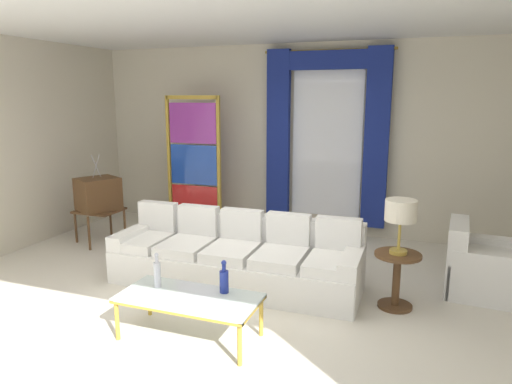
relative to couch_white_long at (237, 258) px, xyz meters
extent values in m
plane|color=silver|center=(0.16, -0.56, -0.31)|extent=(16.00, 16.00, 0.00)
cube|color=beige|center=(0.16, 2.50, 1.19)|extent=(8.00, 0.12, 3.00)
cube|color=beige|center=(-3.50, 0.04, 1.19)|extent=(0.12, 7.00, 3.00)
cube|color=white|center=(0.16, 0.24, 2.71)|extent=(8.00, 7.60, 0.04)
cube|color=white|center=(0.53, 2.42, 1.24)|extent=(1.10, 0.02, 2.50)
cylinder|color=gold|center=(0.53, 2.34, 2.55)|extent=(2.00, 0.04, 0.04)
cube|color=navy|center=(-0.24, 2.32, 1.24)|extent=(0.36, 0.12, 2.70)
cube|color=navy|center=(1.30, 2.32, 1.24)|extent=(0.36, 0.12, 2.70)
cube|color=navy|center=(0.53, 2.32, 2.41)|extent=(1.80, 0.10, 0.28)
cube|color=white|center=(0.00, -0.10, -0.12)|extent=(2.91, 0.94, 0.38)
cube|color=white|center=(0.00, 0.27, 0.08)|extent=(2.90, 0.24, 0.78)
cube|color=white|center=(1.36, -0.08, -0.03)|extent=(0.21, 0.86, 0.56)
cube|color=white|center=(-1.36, -0.11, -0.03)|extent=(0.21, 0.86, 0.56)
cube|color=white|center=(1.16, -0.13, 0.13)|extent=(0.54, 0.75, 0.12)
cube|color=white|center=(1.16, 0.19, 0.35)|extent=(0.51, 0.15, 0.40)
cube|color=white|center=(0.58, -0.14, 0.13)|extent=(0.54, 0.75, 0.12)
cube|color=white|center=(0.58, 0.18, 0.35)|extent=(0.51, 0.15, 0.40)
cube|color=white|center=(0.00, -0.15, 0.13)|extent=(0.54, 0.75, 0.12)
cube|color=white|center=(0.00, 0.17, 0.35)|extent=(0.51, 0.15, 0.40)
cube|color=white|center=(-0.58, -0.15, 0.13)|extent=(0.54, 0.75, 0.12)
cube|color=white|center=(-0.58, 0.17, 0.35)|extent=(0.51, 0.15, 0.40)
cube|color=white|center=(-1.16, -0.16, 0.13)|extent=(0.54, 0.75, 0.12)
cube|color=white|center=(-1.16, 0.16, 0.35)|extent=(0.51, 0.15, 0.40)
cube|color=silver|center=(0.09, -1.35, 0.09)|extent=(1.29, 0.61, 0.02)
cube|color=gold|center=(0.09, -1.07, 0.07)|extent=(1.29, 0.04, 0.03)
cube|color=gold|center=(0.09, -1.63, 0.07)|extent=(1.29, 0.04, 0.03)
cube|color=gold|center=(-0.54, -1.35, 0.07)|extent=(0.04, 0.61, 0.03)
cube|color=gold|center=(0.71, -1.35, 0.07)|extent=(0.04, 0.61, 0.03)
cylinder|color=gold|center=(-0.52, -1.09, -0.12)|extent=(0.04, 0.04, 0.38)
cylinder|color=gold|center=(0.69, -1.09, -0.12)|extent=(0.04, 0.04, 0.38)
cylinder|color=gold|center=(-0.52, -1.61, -0.12)|extent=(0.04, 0.04, 0.38)
cylinder|color=gold|center=(0.69, -1.61, -0.12)|extent=(0.04, 0.04, 0.38)
cylinder|color=silver|center=(-0.29, -1.27, 0.23)|extent=(0.07, 0.07, 0.24)
cylinder|color=silver|center=(-0.29, -1.27, 0.38)|extent=(0.03, 0.03, 0.06)
sphere|color=silver|center=(-0.29, -1.27, 0.42)|extent=(0.04, 0.04, 0.04)
cylinder|color=navy|center=(0.36, -1.17, 0.21)|extent=(0.08, 0.08, 0.21)
cylinder|color=navy|center=(0.36, -1.17, 0.34)|extent=(0.04, 0.04, 0.06)
sphere|color=navy|center=(0.36, -1.17, 0.39)|extent=(0.05, 0.05, 0.05)
cube|color=brown|center=(-2.55, 0.72, 0.19)|extent=(0.62, 0.54, 0.03)
cylinder|color=brown|center=(-2.89, 0.58, -0.06)|extent=(0.04, 0.04, 0.50)
cylinder|color=brown|center=(-2.64, 1.08, -0.06)|extent=(0.04, 0.04, 0.50)
cylinder|color=brown|center=(-2.47, 0.36, -0.06)|extent=(0.04, 0.04, 0.50)
cylinder|color=brown|center=(-2.21, 0.86, -0.06)|extent=(0.04, 0.04, 0.50)
cube|color=brown|center=(-2.55, 0.72, 0.45)|extent=(0.68, 0.72, 0.48)
cube|color=black|center=(-2.76, 0.83, 0.47)|extent=(0.19, 0.35, 0.30)
cylinder|color=gold|center=(-2.80, 0.76, 0.28)|extent=(0.03, 0.04, 0.04)
cylinder|color=gold|center=(-2.73, 0.90, 0.28)|extent=(0.03, 0.04, 0.04)
cylinder|color=silver|center=(-2.55, 0.72, 0.87)|extent=(0.07, 0.12, 0.34)
cylinder|color=silver|center=(-2.55, 0.72, 0.87)|extent=(0.07, 0.12, 0.34)
cube|color=white|center=(2.75, 0.67, -0.11)|extent=(0.85, 0.85, 0.40)
cube|color=white|center=(2.75, 0.67, 0.14)|extent=(0.73, 0.73, 0.10)
cube|color=white|center=(2.43, 0.69, 0.09)|extent=(0.25, 0.81, 0.80)
cube|color=white|center=(2.77, 0.99, -0.02)|extent=(0.75, 0.23, 0.58)
cube|color=white|center=(2.72, 0.35, -0.02)|extent=(0.75, 0.23, 0.58)
cube|color=gold|center=(-1.95, 1.79, 0.79)|extent=(0.05, 0.05, 2.20)
cube|color=gold|center=(-1.05, 1.79, 0.79)|extent=(0.05, 0.05, 2.20)
cube|color=gold|center=(-1.50, 1.79, 1.86)|extent=(0.90, 0.05, 0.06)
cube|color=gold|center=(-1.50, 1.79, -0.26)|extent=(0.90, 0.05, 0.10)
cube|color=red|center=(-1.50, 1.79, 0.13)|extent=(0.82, 0.02, 0.64)
cube|color=#1E47B7|center=(-1.50, 1.79, 0.79)|extent=(0.82, 0.02, 0.64)
cube|color=purple|center=(-1.50, 1.79, 1.46)|extent=(0.82, 0.02, 0.64)
cylinder|color=beige|center=(-1.15, 1.63, -0.28)|extent=(0.16, 0.16, 0.06)
ellipsoid|color=navy|center=(-1.15, 1.63, -0.17)|extent=(0.18, 0.32, 0.20)
sphere|color=navy|center=(-1.15, 1.77, -0.06)|extent=(0.09, 0.09, 0.09)
cone|color=gold|center=(-1.15, 1.83, -0.06)|extent=(0.02, 0.04, 0.02)
cone|color=#29773D|center=(-1.15, 1.45, -0.07)|extent=(0.44, 0.40, 0.50)
cylinder|color=brown|center=(1.82, -0.03, 0.27)|extent=(0.48, 0.48, 0.03)
cylinder|color=brown|center=(1.82, -0.03, -0.02)|extent=(0.08, 0.08, 0.55)
cylinder|color=brown|center=(1.82, -0.03, -0.29)|extent=(0.36, 0.36, 0.03)
cylinder|color=#B29338|center=(1.82, -0.03, 0.31)|extent=(0.18, 0.18, 0.04)
cylinder|color=#B29338|center=(1.82, -0.03, 0.51)|extent=(0.03, 0.03, 0.36)
cylinder|color=beige|center=(1.82, -0.03, 0.75)|extent=(0.32, 0.32, 0.22)
camera|label=1|loc=(2.03, -4.83, 1.89)|focal=32.63mm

